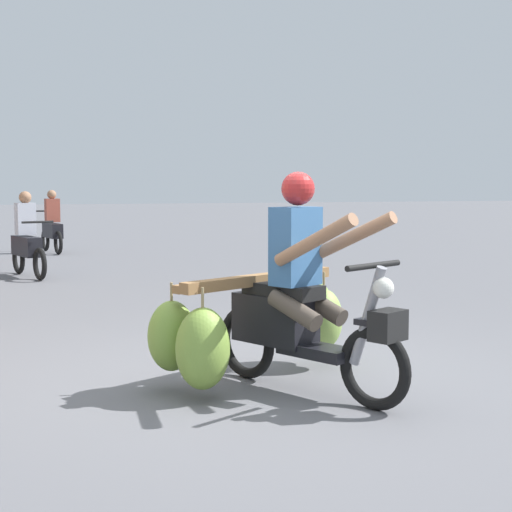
% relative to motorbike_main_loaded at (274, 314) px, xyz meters
% --- Properties ---
extents(ground_plane, '(120.00, 120.00, 0.00)m').
position_rel_motorbike_main_loaded_xyz_m(ground_plane, '(-0.02, 0.05, -0.54)').
color(ground_plane, slate).
extents(motorbike_main_loaded, '(1.77, 1.81, 1.58)m').
position_rel_motorbike_main_loaded_xyz_m(motorbike_main_loaded, '(0.00, 0.00, 0.00)').
color(motorbike_main_loaded, black).
rests_on(motorbike_main_loaded, ground).
extents(motorbike_distant_ahead_left, '(0.61, 1.59, 1.40)m').
position_rel_motorbike_main_loaded_xyz_m(motorbike_distant_ahead_left, '(-1.21, 7.78, 0.03)').
color(motorbike_distant_ahead_left, black).
rests_on(motorbike_distant_ahead_left, ground).
extents(motorbike_distant_far_ahead, '(0.53, 1.61, 1.40)m').
position_rel_motorbike_main_loaded_xyz_m(motorbike_distant_far_ahead, '(-0.36, 12.24, 0.03)').
color(motorbike_distant_far_ahead, black).
rests_on(motorbike_distant_far_ahead, ground).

